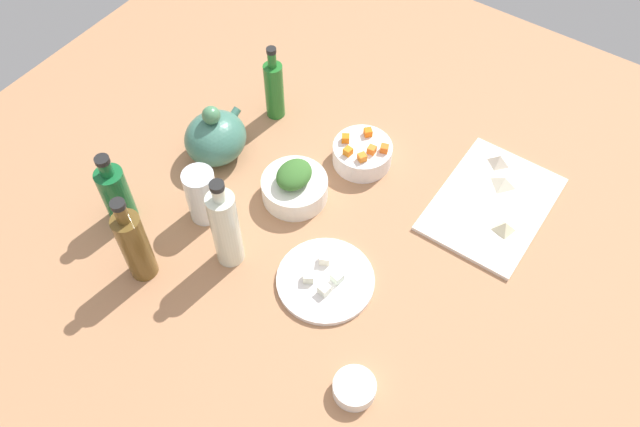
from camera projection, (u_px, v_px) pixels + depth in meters
tabletop at (320, 230)px, 148.23cm from camera, size 190.00×190.00×3.00cm
cutting_board at (492, 204)px, 150.16cm from camera, size 33.17×23.78×1.00cm
plate_tofu at (325, 280)px, 138.06cm from camera, size 20.95×20.95×1.20cm
bowl_greens at (295, 188)px, 150.00cm from camera, size 15.34×15.34×5.53cm
bowl_carrots at (362, 154)px, 156.33cm from camera, size 14.28×14.28×5.38cm
bowl_small_side at (354, 388)px, 123.00cm from camera, size 8.33×8.33×3.26cm
teapot at (216, 137)px, 154.77cm from camera, size 16.93×14.27×15.79cm
bottle_0 at (134, 245)px, 132.18cm from camera, size 5.90×5.90×24.12cm
bottle_1 at (225, 228)px, 133.55cm from camera, size 5.96×5.96×25.21cm
bottle_2 at (274, 89)px, 161.13cm from camera, size 4.77×4.77×21.15cm
bottle_3 at (116, 194)px, 142.22cm from camera, size 6.29×6.29×19.95cm
drinking_glass_0 at (202, 195)px, 143.44cm from camera, size 7.05×7.05×14.02cm
carrot_cube_0 at (371, 149)px, 152.42cm from camera, size 1.96×1.96×1.80cm
carrot_cube_1 at (368, 132)px, 155.61cm from camera, size 2.54×2.54×1.80cm
carrot_cube_2 at (346, 138)px, 154.44cm from camera, size 2.47×2.47×1.80cm
carrot_cube_3 at (384, 149)px, 152.54cm from camera, size 2.30×2.30×1.80cm
carrot_cube_4 at (348, 151)px, 152.02cm from camera, size 1.99×1.99×1.80cm
carrot_cube_5 at (362, 157)px, 150.94cm from camera, size 2.47×2.47×1.80cm
chopped_greens_mound at (294, 175)px, 146.02cm from camera, size 9.73×8.05×4.34cm
tofu_cube_0 at (309, 277)px, 136.60cm from camera, size 3.03×3.03×2.20cm
tofu_cube_1 at (325, 259)px, 139.26cm from camera, size 2.94×2.94×2.20cm
tofu_cube_2 at (337, 277)px, 136.54cm from camera, size 2.56×2.56×2.20cm
tofu_cube_3 at (324, 289)px, 134.82cm from camera, size 2.56×2.56×2.20cm
dumpling_0 at (505, 226)px, 144.14cm from camera, size 5.34×5.44×2.73cm
dumpling_1 at (504, 181)px, 152.22cm from camera, size 5.56×4.83×2.14cm
dumpling_2 at (499, 160)px, 155.66cm from camera, size 4.25×4.38×2.75cm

